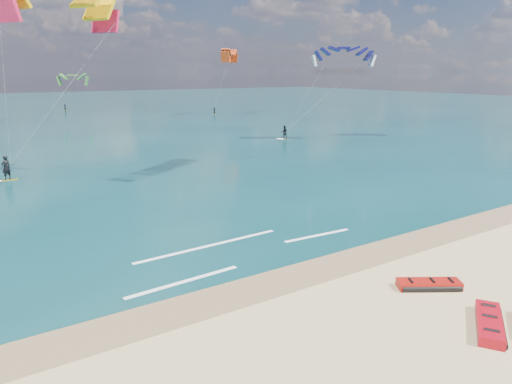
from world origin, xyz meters
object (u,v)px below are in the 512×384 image
packed_kite_left (489,328)px  packed_kite_mid (429,288)px  kitesurfer_main (32,74)px  kitesurfer_far (315,88)px

packed_kite_left → packed_kite_mid: (0.79, 3.06, 0.00)m
packed_kite_left → kitesurfer_main: size_ratio=0.18×
packed_kite_left → kitesurfer_far: 45.22m
packed_kite_mid → kitesurfer_far: bearing=88.4°
kitesurfer_main → kitesurfer_far: bearing=9.1°
packed_kite_left → kitesurfer_main: bearing=73.0°
packed_kite_left → packed_kite_mid: bearing=41.2°
packed_kite_left → kitesurfer_main: 33.32m
packed_kite_left → packed_kite_mid: 3.16m
packed_kite_left → packed_kite_mid: size_ratio=1.09×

